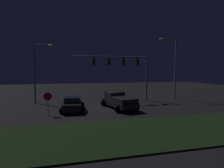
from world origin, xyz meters
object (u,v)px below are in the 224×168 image
object	(u,v)px
car_sedan	(73,104)
traffic_signal_gantry	(124,65)
stop_sign	(48,99)
pickup_truck	(118,99)
street_lamp_left	(39,66)
street_lamp_right	(172,62)

from	to	relation	value
car_sedan	traffic_signal_gantry	xyz separation A→B (m)	(6.85, 3.81, 4.29)
car_sedan	stop_sign	size ratio (longest dim) A/B	2.03
traffic_signal_gantry	stop_sign	bearing A→B (deg)	-148.79
traffic_signal_gantry	stop_sign	world-z (taller)	traffic_signal_gantry
car_sedan	traffic_signal_gantry	bearing A→B (deg)	-56.28
stop_sign	pickup_truck	bearing A→B (deg)	13.63
street_lamp_left	stop_sign	world-z (taller)	street_lamp_left
car_sedan	traffic_signal_gantry	world-z (taller)	traffic_signal_gantry
car_sedan	street_lamp_right	xyz separation A→B (m)	(14.17, 3.82, 4.83)
street_lamp_left	street_lamp_right	size ratio (longest dim) A/B	0.87
pickup_truck	street_lamp_left	bearing A→B (deg)	48.47
street_lamp_right	stop_sign	xyz separation A→B (m)	(-16.48, -5.55, -4.01)
car_sedan	street_lamp_right	distance (m)	15.45
car_sedan	street_lamp_right	size ratio (longest dim) A/B	0.51
pickup_truck	traffic_signal_gantry	bearing A→B (deg)	-36.65
car_sedan	traffic_signal_gantry	size ratio (longest dim) A/B	0.44
pickup_truck	car_sedan	xyz separation A→B (m)	(-5.07, -0.05, -0.26)
traffic_signal_gantry	pickup_truck	bearing A→B (deg)	-115.31
car_sedan	traffic_signal_gantry	distance (m)	8.93
pickup_truck	street_lamp_left	size ratio (longest dim) A/B	0.73
pickup_truck	street_lamp_right	world-z (taller)	street_lamp_right
street_lamp_left	car_sedan	bearing A→B (deg)	-52.58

